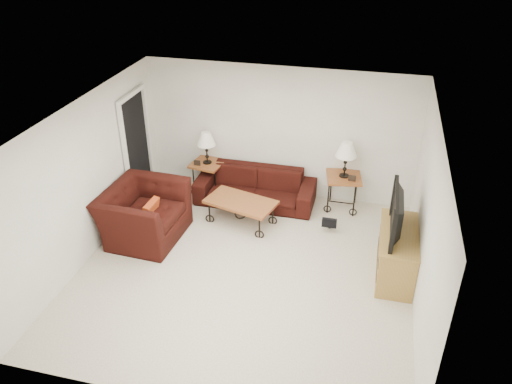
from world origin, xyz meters
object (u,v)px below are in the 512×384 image
at_px(side_table_right, 342,192).
at_px(coffee_table, 241,212).
at_px(television, 402,214).
at_px(sofa, 255,187).
at_px(backpack, 330,216).
at_px(armchair, 144,213).
at_px(tv_stand, 397,254).
at_px(side_table_left, 208,177).
at_px(lamp_right, 346,160).
at_px(lamp_left, 207,148).

xyz_separation_m(side_table_right, coffee_table, (-1.67, -0.93, -0.11)).
bearing_deg(television, sofa, -121.61).
bearing_deg(backpack, armchair, -162.76).
bearing_deg(armchair, coffee_table, -58.92).
relative_size(tv_stand, television, 1.12).
relative_size(side_table_left, tv_stand, 0.49).
distance_m(side_table_left, armchair, 1.79).
bearing_deg(sofa, armchair, -135.22).
relative_size(side_table_right, backpack, 1.33).
relative_size(side_table_right, tv_stand, 0.53).
bearing_deg(tv_stand, coffee_table, 162.77).
distance_m(armchair, backpack, 3.16).
distance_m(armchair, television, 4.14).
bearing_deg(sofa, lamp_right, 6.42).
xyz_separation_m(sofa, lamp_right, (1.60, 0.18, 0.67)).
xyz_separation_m(coffee_table, backpack, (1.54, 0.19, 0.03)).
distance_m(side_table_left, tv_stand, 3.96).
height_order(lamp_left, television, television).
distance_m(lamp_left, armchair, 1.86).
distance_m(coffee_table, tv_stand, 2.77).
bearing_deg(lamp_right, lamp_left, 180.00).
height_order(tv_stand, backpack, tv_stand).
xyz_separation_m(lamp_right, armchair, (-3.13, -1.70, -0.55)).
bearing_deg(backpack, lamp_right, 79.90).
distance_m(lamp_right, tv_stand, 2.09).
bearing_deg(television, side_table_right, -151.48).
bearing_deg(tv_stand, lamp_right, 119.03).
bearing_deg(coffee_table, side_table_left, 134.50).
bearing_deg(lamp_left, side_table_right, 0.00).
bearing_deg(coffee_table, backpack, 6.85).
distance_m(tv_stand, television, 0.70).
height_order(coffee_table, tv_stand, tv_stand).
relative_size(side_table_left, backpack, 1.25).
xyz_separation_m(side_table_left, tv_stand, (3.55, -1.75, 0.07)).
bearing_deg(lamp_right, side_table_left, 180.00).
relative_size(sofa, television, 1.95).
relative_size(lamp_right, armchair, 0.49).
distance_m(side_table_right, lamp_left, 2.65).
xyz_separation_m(tv_stand, television, (-0.02, -0.00, 0.70)).
xyz_separation_m(lamp_right, tv_stand, (0.97, -1.75, -0.62)).
distance_m(side_table_left, lamp_right, 2.67).
height_order(lamp_right, backpack, lamp_right).
distance_m(lamp_left, tv_stand, 4.00).
relative_size(coffee_table, armchair, 0.88).
relative_size(sofa, tv_stand, 1.75).
relative_size(lamp_right, coffee_table, 0.56).
distance_m(armchair, tv_stand, 4.11).
bearing_deg(sofa, backpack, -21.00).
relative_size(television, backpack, 2.27).
bearing_deg(lamp_left, sofa, -10.36).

